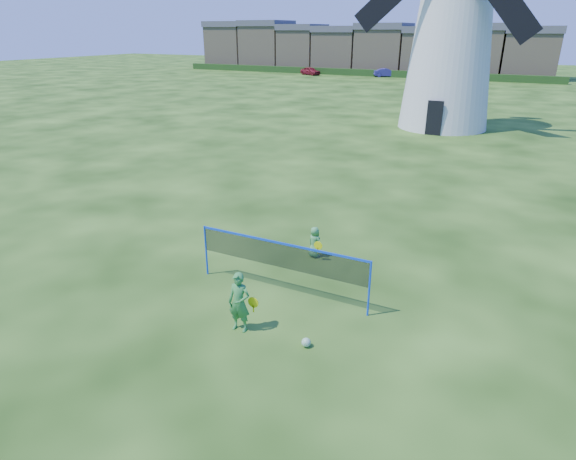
% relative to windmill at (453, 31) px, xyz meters
% --- Properties ---
extents(ground, '(220.00, 220.00, 0.00)m').
position_rel_windmill_xyz_m(ground, '(0.30, -26.74, -6.69)').
color(ground, black).
rests_on(ground, ground).
extents(windmill, '(12.80, 6.36, 18.67)m').
position_rel_windmill_xyz_m(windmill, '(0.00, 0.00, 0.00)').
color(windmill, silver).
rests_on(windmill, ground).
extents(badminton_net, '(5.05, 0.05, 1.55)m').
position_rel_windmill_xyz_m(badminton_net, '(0.77, -27.19, -5.55)').
color(badminton_net, blue).
rests_on(badminton_net, ground).
extents(player_girl, '(0.71, 0.41, 1.53)m').
position_rel_windmill_xyz_m(player_girl, '(0.70, -29.20, -5.93)').
color(player_girl, '#35863C').
rests_on(player_girl, ground).
extents(player_boy, '(0.65, 0.49, 1.01)m').
position_rel_windmill_xyz_m(player_boy, '(0.63, -24.63, -6.18)').
color(player_boy, '#4B9C54').
rests_on(player_boy, ground).
extents(play_ball, '(0.22, 0.22, 0.22)m').
position_rel_windmill_xyz_m(play_ball, '(2.42, -29.10, -6.58)').
color(play_ball, green).
rests_on(play_ball, ground).
extents(terraced_houses, '(59.66, 8.40, 8.37)m').
position_rel_windmill_xyz_m(terraced_houses, '(-22.66, 45.26, -2.77)').
color(terraced_houses, tan).
rests_on(terraced_houses, ground).
extents(hedge, '(62.00, 0.80, 1.00)m').
position_rel_windmill_xyz_m(hedge, '(-21.70, 39.26, -6.19)').
color(hedge, '#193814').
rests_on(hedge, ground).
extents(car_left, '(3.96, 2.76, 1.25)m').
position_rel_windmill_xyz_m(car_left, '(-27.70, 37.00, -6.06)').
color(car_left, maroon).
rests_on(car_left, ground).
extents(car_right, '(4.05, 2.80, 1.26)m').
position_rel_windmill_xyz_m(car_right, '(-15.73, 39.19, -6.06)').
color(car_right, navy).
rests_on(car_right, ground).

